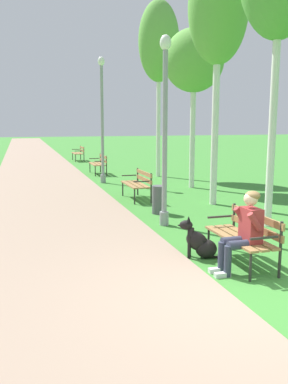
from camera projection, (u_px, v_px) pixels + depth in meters
name	position (u px, v px, depth m)	size (l,w,h in m)	color
ground_plane	(256.00, 300.00, 5.29)	(120.00, 120.00, 0.00)	#3D8433
paved_path	(33.00, 156.00, 27.38)	(3.58, 60.00, 0.04)	gray
park_bench_near	(245.00, 233.00, 6.57)	(0.55, 1.50, 0.85)	olive
park_bench_mid	(138.00, 182.00, 12.08)	(0.55, 1.50, 0.85)	olive
park_bench_far	(99.00, 162.00, 17.92)	(0.55, 1.50, 0.85)	olive
park_bench_furthest	(79.00, 152.00, 24.00)	(0.55, 1.50, 0.85)	olive
person_seated_on_near_bench	(244.00, 229.00, 6.17)	(0.74, 0.49, 1.25)	#33384C
dog_black	(200.00, 243.00, 6.91)	(0.79, 0.46, 0.71)	black
lamp_post_near	(165.00, 130.00, 8.79)	(0.24, 0.24, 4.03)	gray
lamp_post_mid	(102.00, 119.00, 15.07)	(0.24, 0.24, 4.55)	gray
birch_tree_third	(218.00, 10.00, 10.61)	(1.60, 1.37, 6.60)	silver
birch_tree_fourth	(194.00, 61.00, 13.64)	(2.02, 1.87, 5.30)	silver
birch_tree_fifth	(159.00, 43.00, 16.41)	(1.65, 1.42, 7.00)	silver
litter_bin	(159.00, 200.00, 10.24)	(0.36, 0.36, 0.70)	#515156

